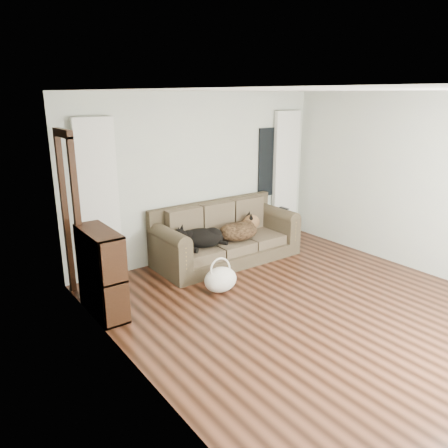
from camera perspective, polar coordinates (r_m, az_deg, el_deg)
floor at (r=5.59m, az=11.39°, el=-10.99°), size 5.00×5.00×0.00m
ceiling at (r=4.97m, az=13.17°, el=16.66°), size 5.00×5.00×0.00m
wall_back at (r=7.00m, az=-3.17°, el=6.25°), size 4.50×0.04×2.60m
wall_left at (r=3.82m, az=-11.14°, el=-3.02°), size 0.04×5.00×2.60m
wall_right at (r=6.94m, az=24.85°, el=4.63°), size 0.04×5.00×2.60m
curtain_left at (r=6.22m, az=-16.01°, el=2.88°), size 0.55×0.08×2.25m
curtain_right at (r=8.07m, az=8.03°, el=6.43°), size 0.55×0.08×2.25m
window_pane at (r=7.83m, az=5.98°, el=8.05°), size 0.50×0.03×1.20m
door_casing at (r=5.75m, az=-19.29°, el=0.45°), size 0.07×0.60×2.10m
sofa at (r=6.87m, az=0.41°, el=-1.24°), size 2.31×1.00×0.95m
dog_black_lab at (r=6.55m, az=-3.28°, el=-1.90°), size 0.81×0.74×0.28m
dog_shepherd at (r=6.89m, az=2.02°, el=-0.86°), size 0.74×0.56×0.30m
tv_remote at (r=7.34m, az=7.86°, el=2.06°), size 0.05×0.16×0.02m
tote_bag at (r=5.90m, az=-0.46°, el=-7.37°), size 0.57×0.50×0.34m
bookshelf at (r=5.42m, az=-15.69°, el=-6.40°), size 0.32×0.85×1.06m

